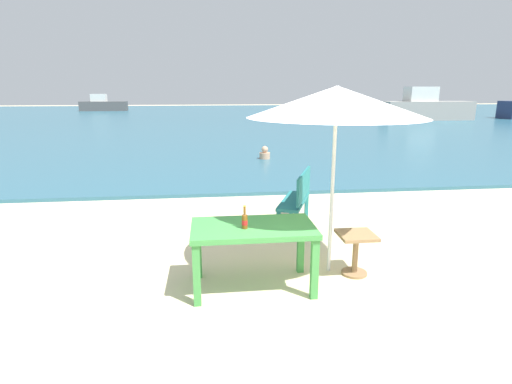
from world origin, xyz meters
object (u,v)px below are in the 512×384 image
at_px(patio_umbrella, 337,102).
at_px(boat_ferry, 426,108).
at_px(side_table_wood, 356,248).
at_px(bench_teal_center, 298,196).
at_px(picnic_table_green, 253,235).
at_px(boat_sailboat, 103,105).
at_px(swimmer_person, 265,154).
at_px(beer_bottle_amber, 245,220).

distance_m(patio_umbrella, boat_ferry, 28.00).
bearing_deg(side_table_wood, patio_umbrella, 155.02).
height_order(bench_teal_center, boat_ferry, boat_ferry).
bearing_deg(picnic_table_green, bench_teal_center, 64.38).
bearing_deg(side_table_wood, picnic_table_green, -171.70).
height_order(boat_sailboat, boat_ferry, boat_ferry).
distance_m(patio_umbrella, swimmer_person, 8.41).
bearing_deg(swimmer_person, patio_umbrella, -92.18).
bearing_deg(bench_teal_center, side_table_wood, -79.92).
bearing_deg(beer_bottle_amber, picnic_table_green, 37.34).
relative_size(patio_umbrella, side_table_wood, 4.26).
height_order(picnic_table_green, beer_bottle_amber, beer_bottle_amber).
distance_m(beer_bottle_amber, swimmer_person, 8.73).
bearing_deg(bench_teal_center, beer_bottle_amber, -117.04).
bearing_deg(boat_sailboat, beer_bottle_amber, -74.50).
bearing_deg(picnic_table_green, side_table_wood, 8.30).
height_order(picnic_table_green, swimmer_person, picnic_table_green).
relative_size(bench_teal_center, swimmer_person, 3.04).
relative_size(patio_umbrella, boat_ferry, 0.35).
distance_m(bench_teal_center, swimmer_person, 6.50).
distance_m(picnic_table_green, patio_umbrella, 1.81).
relative_size(patio_umbrella, bench_teal_center, 1.84).
height_order(patio_umbrella, swimmer_person, patio_umbrella).
bearing_deg(side_table_wood, beer_bottle_amber, -169.20).
xyz_separation_m(swimmer_person, boat_sailboat, (-12.67, 31.95, 0.46)).
xyz_separation_m(beer_bottle_amber, boat_sailboat, (-11.24, 40.54, -0.16)).
height_order(patio_umbrella, boat_sailboat, patio_umbrella).
relative_size(picnic_table_green, boat_sailboat, 0.30).
bearing_deg(boat_sailboat, bench_teal_center, -72.22).
relative_size(beer_bottle_amber, boat_sailboat, 0.06).
relative_size(patio_umbrella, swimmer_person, 5.61).
distance_m(picnic_table_green, boat_ferry, 28.79).
bearing_deg(bench_teal_center, patio_umbrella, -88.79).
height_order(picnic_table_green, patio_umbrella, patio_umbrella).
bearing_deg(boat_ferry, beer_bottle_amber, -122.64).
bearing_deg(beer_bottle_amber, swimmer_person, 80.58).
xyz_separation_m(beer_bottle_amber, side_table_wood, (1.41, 0.27, -0.50)).
height_order(side_table_wood, swimmer_person, side_table_wood).
xyz_separation_m(patio_umbrella, boat_sailboat, (-12.36, 40.14, -1.42)).
distance_m(picnic_table_green, boat_sailboat, 42.03).
bearing_deg(beer_bottle_amber, patio_umbrella, 19.94).
bearing_deg(patio_umbrella, bench_teal_center, 91.21).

